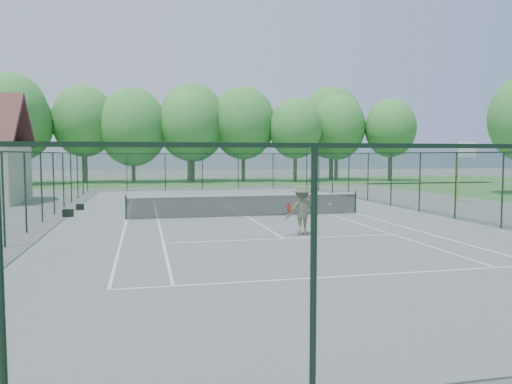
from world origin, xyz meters
TOP-DOWN VIEW (x-y plane):
  - ground at (0.00, 0.00)m, footprint 140.00×140.00m
  - grass_far at (0.00, 30.00)m, footprint 80.00×16.00m
  - court_lines at (0.00, 0.00)m, footprint 11.05×23.85m
  - tennis_net at (0.00, 0.00)m, footprint 11.08×0.08m
  - fence_enclosure at (0.00, 0.00)m, footprint 18.05×36.05m
  - tree_line_far at (0.00, 30.00)m, footprint 39.40×6.40m
  - basketball_goal at (14.27, 4.01)m, footprint 1.20×1.43m
  - sports_bag_a at (-8.19, 1.66)m, footprint 0.49×0.36m
  - sports_bag_b at (-8.01, 4.65)m, footprint 0.43×0.29m
  - tennis_player at (0.85, -5.76)m, footprint 2.13×0.94m

SIDE VIEW (x-z plane):
  - ground at x=0.00m, z-range 0.00..0.00m
  - court_lines at x=0.00m, z-range 0.00..0.01m
  - grass_far at x=0.00m, z-range 0.00..0.01m
  - sports_bag_b at x=-8.01m, z-range 0.00..0.32m
  - sports_bag_a at x=-8.19m, z-range 0.00..0.36m
  - tennis_net at x=0.00m, z-range 0.03..1.13m
  - tennis_player at x=0.85m, z-range 0.00..1.81m
  - fence_enclosure at x=0.00m, z-range 0.05..3.07m
  - basketball_goal at x=14.27m, z-range 0.74..4.39m
  - tree_line_far at x=0.00m, z-range 1.14..10.84m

